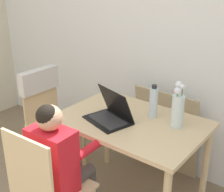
# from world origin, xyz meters

# --- Properties ---
(wall_back) EXTENTS (6.40, 0.05, 2.50)m
(wall_back) POSITION_xyz_m (0.00, 2.23, 1.25)
(wall_back) COLOR white
(wall_back) RESTS_ON ground_plane
(dining_table) EXTENTS (1.06, 0.72, 0.73)m
(dining_table) POSITION_xyz_m (0.11, 1.58, 0.63)
(dining_table) COLOR #D6B784
(dining_table) RESTS_ON ground_plane
(chair_occupied) EXTENTS (0.42, 0.42, 0.92)m
(chair_occupied) POSITION_xyz_m (-0.02, 0.86, 0.47)
(chair_occupied) COLOR #D6B784
(chair_occupied) RESTS_ON ground_plane
(chair_spare) EXTENTS (0.43, 0.40, 0.93)m
(chair_spare) POSITION_xyz_m (-0.80, 1.55, 0.62)
(chair_spare) COLOR #D6B784
(chair_spare) RESTS_ON ground_plane
(person_seated) EXTENTS (0.31, 0.43, 1.04)m
(person_seated) POSITION_xyz_m (-0.02, 0.99, 0.64)
(person_seated) COLOR red
(person_seated) RESTS_ON ground_plane
(laptop) EXTENTS (0.38, 0.32, 0.23)m
(laptop) POSITION_xyz_m (-0.01, 1.49, 0.78)
(laptop) COLOR black
(laptop) RESTS_ON dining_table
(flower_vase) EXTENTS (0.09, 0.09, 0.33)m
(flower_vase) POSITION_xyz_m (0.41, 1.69, 0.86)
(flower_vase) COLOR silver
(flower_vase) RESTS_ON dining_table
(water_bottle) EXTENTS (0.06, 0.06, 0.25)m
(water_bottle) POSITION_xyz_m (0.21, 1.72, 0.84)
(water_bottle) COLOR silver
(water_bottle) RESTS_ON dining_table
(cardboard_panel) EXTENTS (0.60, 0.13, 0.79)m
(cardboard_panel) POSITION_xyz_m (0.12, 2.11, 0.40)
(cardboard_panel) COLOR tan
(cardboard_panel) RESTS_ON ground_plane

